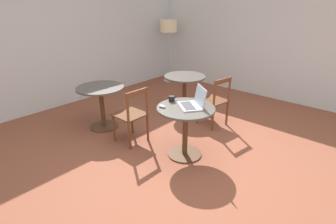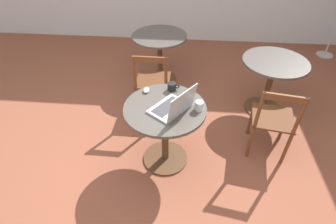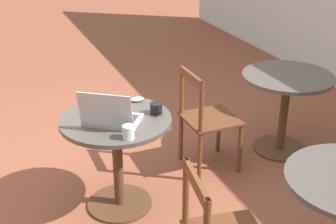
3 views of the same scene
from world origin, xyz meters
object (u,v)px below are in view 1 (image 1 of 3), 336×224
at_px(cafe_table_mid, 185,85).
at_px(chair_far_front, 132,115).
at_px(mug, 172,99).
at_px(cafe_table_far, 101,98).
at_px(mouse, 162,106).
at_px(floor_lamp, 169,28).
at_px(chair_mid_front, 215,101).
at_px(laptop, 193,103).
at_px(drinking_glass, 200,98).
at_px(cafe_table_near, 186,120).

xyz_separation_m(cafe_table_mid, chair_far_front, (-1.44, -0.15, -0.09)).
height_order(cafe_table_mid, mug, mug).
bearing_deg(chair_far_front, cafe_table_far, 89.52).
relative_size(chair_far_front, mug, 7.17).
bearing_deg(mouse, floor_lamp, 40.10).
relative_size(cafe_table_far, chair_mid_front, 0.90).
xyz_separation_m(cafe_table_mid, laptop, (-1.13, -1.02, 0.24)).
bearing_deg(cafe_table_far, floor_lamp, 19.84).
height_order(cafe_table_mid, drinking_glass, drinking_glass).
bearing_deg(mug, cafe_table_far, 101.79).
bearing_deg(mouse, cafe_table_far, 90.86).
relative_size(cafe_table_mid, drinking_glass, 8.68).
height_order(cafe_table_near, laptop, laptop).
xyz_separation_m(chair_far_front, floor_lamp, (2.82, 1.77, 0.92)).
height_order(cafe_table_near, drinking_glass, drinking_glass).
distance_m(chair_mid_front, drinking_glass, 0.87).
height_order(chair_far_front, laptop, laptop).
bearing_deg(cafe_table_mid, drinking_glass, -132.55).
distance_m(chair_far_front, mouse, 0.65).
distance_m(cafe_table_far, laptop, 1.67).
bearing_deg(cafe_table_mid, mouse, -152.41).
distance_m(chair_mid_front, laptop, 1.09).
relative_size(laptop, mouse, 4.57).
xyz_separation_m(cafe_table_near, mug, (0.04, 0.28, 0.22)).
xyz_separation_m(cafe_table_mid, drinking_glass, (-0.90, -0.98, 0.23)).
xyz_separation_m(chair_mid_front, mug, (-1.03, 0.06, 0.32)).
height_order(cafe_table_near, chair_mid_front, chair_mid_front).
xyz_separation_m(cafe_table_mid, cafe_table_far, (-1.43, 0.60, 0.00)).
bearing_deg(floor_lamp, mouse, -139.90).
bearing_deg(cafe_table_mid, mug, -149.37).
distance_m(cafe_table_near, mouse, 0.37).
xyz_separation_m(floor_lamp, mouse, (-2.80, -2.36, -0.63)).
height_order(laptop, drinking_glass, laptop).
height_order(cafe_table_far, chair_mid_front, chair_mid_front).
relative_size(cafe_table_mid, floor_lamp, 0.49).
bearing_deg(drinking_glass, chair_far_front, 123.19).
bearing_deg(chair_far_front, mug, -62.75).
distance_m(chair_mid_front, chair_far_front, 1.44).
relative_size(mug, drinking_glass, 1.35).
height_order(cafe_table_near, mouse, mouse).
bearing_deg(drinking_glass, cafe_table_far, 108.65).
bearing_deg(chair_far_front, laptop, -70.26).
distance_m(mouse, drinking_glass, 0.57).
bearing_deg(cafe_table_mid, chair_far_front, -173.95).
height_order(laptop, mug, laptop).
relative_size(floor_lamp, mouse, 15.48).
distance_m(cafe_table_near, chair_mid_front, 1.11).
bearing_deg(mug, cafe_table_near, -99.00).
relative_size(chair_mid_front, mug, 7.17).
xyz_separation_m(cafe_table_near, mouse, (-0.20, 0.23, 0.20)).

